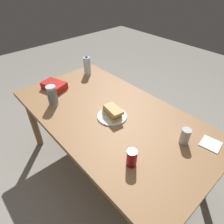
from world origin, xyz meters
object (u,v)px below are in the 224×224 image
at_px(sandwich, 112,112).
at_px(water_bottle_tall, 87,66).
at_px(soda_can_red, 132,158).
at_px(dining_table, 110,121).
at_px(chip_bag, 54,86).
at_px(paper_plate, 112,116).
at_px(plastic_cup_stack, 52,96).
at_px(soda_can_silver, 185,136).

relative_size(sandwich, water_bottle_tall, 0.92).
height_order(sandwich, soda_can_red, soda_can_red).
bearing_deg(dining_table, soda_can_red, -26.92).
bearing_deg(chip_bag, paper_plate, 172.48).
xyz_separation_m(dining_table, water_bottle_tall, (-0.72, 0.29, 0.18)).
xyz_separation_m(paper_plate, water_bottle_tall, (-0.76, 0.31, 0.09)).
xyz_separation_m(chip_bag, plastic_cup_stack, (0.24, -0.14, 0.06)).
xyz_separation_m(paper_plate, chip_bag, (-0.72, -0.13, 0.03)).
distance_m(water_bottle_tall, plastic_cup_stack, 0.64).
bearing_deg(paper_plate, chip_bag, -169.46).
relative_size(chip_bag, plastic_cup_stack, 1.24).
height_order(chip_bag, water_bottle_tall, water_bottle_tall).
xyz_separation_m(paper_plate, sandwich, (0.00, 0.00, 0.05)).
height_order(dining_table, soda_can_red, soda_can_red).
height_order(water_bottle_tall, soda_can_silver, water_bottle_tall).
height_order(paper_plate, soda_can_silver, soda_can_silver).
relative_size(soda_can_red, soda_can_silver, 1.00).
bearing_deg(chip_bag, soda_can_silver, 176.14).
height_order(dining_table, chip_bag, chip_bag).
bearing_deg(water_bottle_tall, soda_can_red, -23.95).
height_order(chip_bag, soda_can_silver, soda_can_silver).
bearing_deg(sandwich, plastic_cup_stack, -150.60).
distance_m(dining_table, soda_can_red, 0.55).
bearing_deg(soda_can_silver, chip_bag, -165.80).
distance_m(soda_can_red, water_bottle_tall, 1.31).
height_order(paper_plate, sandwich, sandwich).
xyz_separation_m(dining_table, chip_bag, (-0.68, -0.15, 0.11)).
relative_size(dining_table, water_bottle_tall, 8.46).
distance_m(dining_table, plastic_cup_stack, 0.55).
xyz_separation_m(water_bottle_tall, plastic_cup_stack, (0.28, -0.58, -0.01)).
xyz_separation_m(soda_can_red, water_bottle_tall, (-1.20, 0.53, 0.04)).
bearing_deg(soda_can_red, soda_can_silver, 74.47).
relative_size(paper_plate, soda_can_red, 2.01).
distance_m(sandwich, soda_can_silver, 0.58).
bearing_deg(soda_can_red, plastic_cup_stack, -177.18).
distance_m(chip_bag, soda_can_silver, 1.31).
height_order(chip_bag, plastic_cup_stack, plastic_cup_stack).
xyz_separation_m(dining_table, sandwich, (0.04, -0.01, 0.13)).
distance_m(water_bottle_tall, soda_can_silver, 1.32).
distance_m(dining_table, paper_plate, 0.09).
relative_size(dining_table, chip_bag, 7.80).
height_order(sandwich, soda_can_silver, soda_can_silver).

